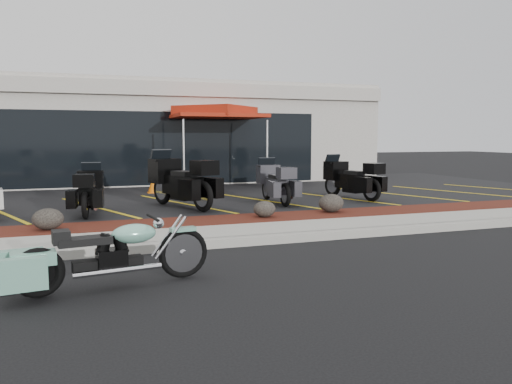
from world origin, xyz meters
name	(u,v)px	position (x,y,z in m)	size (l,w,h in m)	color
ground	(249,258)	(0.00, 0.00, 0.00)	(90.00, 90.00, 0.00)	black
curb	(233,242)	(0.00, 0.90, 0.07)	(24.00, 0.25, 0.15)	gray
sidewalk	(223,234)	(0.00, 1.60, 0.07)	(24.00, 1.20, 0.15)	gray
mulch_bed	(208,224)	(0.00, 2.80, 0.08)	(24.00, 1.20, 0.16)	#3A180D
upper_lot	(168,196)	(0.00, 8.20, 0.07)	(26.00, 9.60, 0.15)	black
dealership_building	(144,134)	(0.00, 14.47, 2.01)	(18.00, 8.16, 4.00)	gray
boulder_left	(48,219)	(-3.14, 2.72, 0.36)	(0.58, 0.48, 0.41)	black
boulder_mid	(264,209)	(1.27, 2.79, 0.34)	(0.50, 0.42, 0.35)	black
boulder_right	(331,203)	(2.99, 2.96, 0.37)	(0.60, 0.50, 0.43)	black
hero_cruiser	(183,246)	(-1.21, -0.82, 0.45)	(2.58, 0.65, 0.91)	#76B79F
touring_black_front	(92,186)	(-2.30, 5.25, 0.73)	(2.00, 0.76, 1.16)	black
touring_black_mid	(162,177)	(-0.55, 5.67, 0.87)	(2.49, 0.95, 1.45)	black
touring_grey	(267,179)	(2.37, 5.67, 0.75)	(2.05, 0.78, 1.19)	#303035
touring_black_rear	(333,175)	(4.54, 5.85, 0.78)	(2.16, 0.82, 1.25)	black
traffic_cone	(153,185)	(-0.44, 8.46, 0.40)	(0.33, 0.33, 0.50)	#CB5A06
popup_canopy	(216,114)	(1.95, 9.74, 2.71)	(3.80, 3.80, 2.82)	silver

